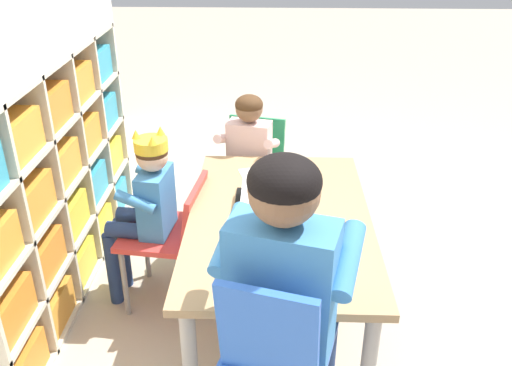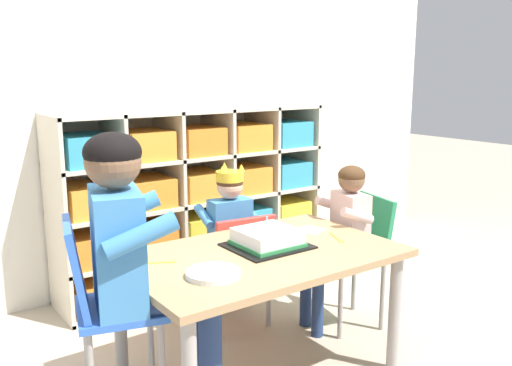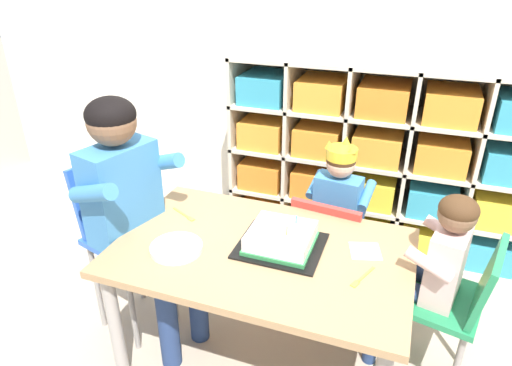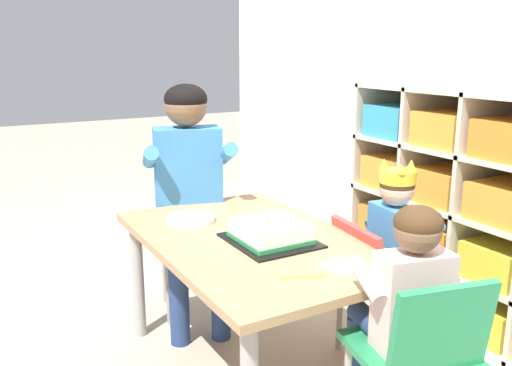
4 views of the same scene
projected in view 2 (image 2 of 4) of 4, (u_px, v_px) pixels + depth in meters
The scene contains 14 objects.
classroom_back_wall at pixel (123, 39), 3.16m from camera, with size 5.05×0.10×2.94m, color silver.
storage_cubby_shelf at pixel (195, 203), 3.33m from camera, with size 1.67×0.39×1.07m.
activity_table at pixel (261, 268), 2.29m from camera, with size 1.13×0.71×0.56m.
classroom_chair_blue at pixel (236, 257), 2.79m from camera, with size 0.38×0.39×0.60m.
child_with_crown at pixel (226, 223), 2.85m from camera, with size 0.31×0.32×0.84m.
classroom_chair_adult_side at pixel (105, 306), 1.92m from camera, with size 0.39×0.37×0.80m.
adult_helper_seated at pixel (137, 248), 1.92m from camera, with size 0.47×0.46×1.10m.
classroom_chair_guest_side at pixel (358, 247), 2.82m from camera, with size 0.38×0.38×0.67m.
guest_at_table_side at pixel (341, 225), 2.76m from camera, with size 0.33×0.33×0.83m.
birthday_cake_on_tray at pixel (267, 239), 2.34m from camera, with size 0.32×0.28×0.11m.
paper_plate_stack at pixel (213, 274), 2.01m from camera, with size 0.20×0.20×0.02m, color white.
paper_napkin_square at pixel (310, 230), 2.59m from camera, with size 0.11×0.11×0.00m, color white.
fork_beside_plate_stack at pixel (160, 262), 2.15m from camera, with size 0.14×0.08×0.00m.
fork_scattered_mid_table at pixel (337, 238), 2.46m from camera, with size 0.07×0.14×0.00m.
Camera 2 is at (-1.28, -1.75, 1.30)m, focal length 38.82 mm.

